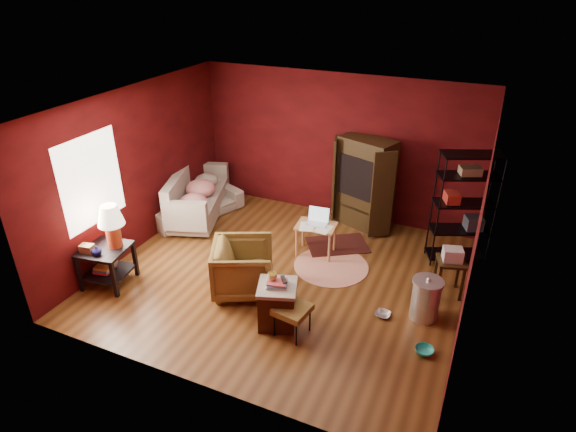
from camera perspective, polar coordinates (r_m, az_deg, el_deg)
name	(u,v)px	position (r m, az deg, el deg)	size (l,w,h in m)	color
room	(280,198)	(7.20, -0.98, 2.18)	(5.54, 5.04, 2.84)	brown
sofa	(195,199)	(9.72, -10.93, 1.95)	(1.88, 0.55, 0.74)	#A69C8F
armchair	(243,266)	(7.36, -5.34, -5.86)	(0.88, 0.82, 0.91)	black
pet_bowl_steel	(383,310)	(7.15, 11.23, -10.86)	(0.22, 0.05, 0.22)	#B7BABF
pet_bowl_turquoise	(425,346)	(6.68, 15.94, -14.58)	(0.24, 0.08, 0.24)	#26B1A9
vase	(97,251)	(7.75, -21.74, -3.85)	(0.14, 0.15, 0.14)	#0C0C3C
mug	(272,276)	(6.53, -1.89, -7.07)	(0.13, 0.10, 0.13)	#DBC76B
side_table	(108,238)	(7.84, -20.52, -2.45)	(0.78, 0.78, 1.33)	black
sofa_cushions	(196,197)	(9.67, -10.90, 2.19)	(1.44, 2.22, 0.87)	#A69C8F
hamper	(277,304)	(6.76, -1.27, -10.38)	(0.67, 0.67, 0.74)	#411F0F
footstool	(292,310)	(6.57, 0.52, -11.13)	(0.50, 0.50, 0.45)	black
rug_round	(331,266)	(8.16, 5.13, -5.92)	(1.63, 1.63, 0.01)	beige
rug_oriental	(337,245)	(8.74, 5.86, -3.40)	(1.28, 1.17, 0.01)	#501915
laptop_desk	(316,228)	(8.23, 3.37, -1.41)	(0.70, 0.58, 0.82)	tan
tv_armoire	(364,182)	(9.12, 9.05, 4.04)	(1.29, 0.99, 1.73)	#2F1F0D
wire_shelving	(465,204)	(8.30, 20.22, 1.33)	(1.03, 0.74, 1.93)	black
small_stand	(452,260)	(7.59, 18.82, -4.99)	(0.49, 0.49, 0.79)	#2F1F0D
trash_can	(426,299)	(7.14, 16.00, -9.42)	(0.56, 0.56, 0.68)	white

